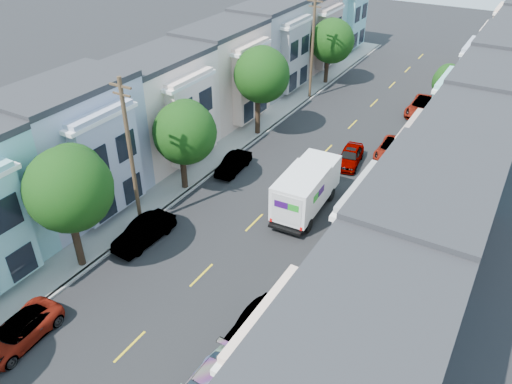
{
  "coord_description": "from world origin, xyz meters",
  "views": [
    {
      "loc": [
        13.7,
        -17.16,
        19.49
      ],
      "look_at": [
        -0.07,
        6.36,
        2.2
      ],
      "focal_mm": 35.0,
      "sensor_mm": 36.0,
      "label": 1
    }
  ],
  "objects_px": {
    "tree_d": "(261,75)",
    "lead_sedan": "(350,156)",
    "utility_pole_near": "(131,156)",
    "parked_right_c": "(391,149)",
    "parked_right_b": "(256,324)",
    "parked_right_d": "(423,107)",
    "tree_b": "(68,189)",
    "fedex_truck": "(306,188)",
    "parked_left_c": "(144,232)",
    "tree_c": "(184,133)",
    "utility_pole_far": "(312,48)",
    "parked_left_d": "(233,164)",
    "tree_e": "(331,41)",
    "parked_left_b": "(18,332)",
    "tree_far_r": "(448,83)"
  },
  "relations": [
    {
      "from": "fedex_truck",
      "to": "parked_left_c",
      "type": "xyz_separation_m",
      "value": [
        -7.14,
        -8.3,
        -1.04
      ]
    },
    {
      "from": "tree_b",
      "to": "parked_right_c",
      "type": "bearing_deg",
      "value": 63.65
    },
    {
      "from": "tree_e",
      "to": "parked_left_b",
      "type": "relative_size",
      "value": 1.57
    },
    {
      "from": "utility_pole_near",
      "to": "fedex_truck",
      "type": "relative_size",
      "value": 1.52
    },
    {
      "from": "utility_pole_near",
      "to": "parked_right_c",
      "type": "height_order",
      "value": "utility_pole_near"
    },
    {
      "from": "tree_b",
      "to": "parked_left_b",
      "type": "bearing_deg",
      "value": -76.04
    },
    {
      "from": "tree_d",
      "to": "lead_sedan",
      "type": "bearing_deg",
      "value": -6.71
    },
    {
      "from": "tree_b",
      "to": "utility_pole_near",
      "type": "xyz_separation_m",
      "value": [
        0.0,
        4.83,
        -0.25
      ]
    },
    {
      "from": "fedex_truck",
      "to": "parked_right_d",
      "type": "height_order",
      "value": "fedex_truck"
    },
    {
      "from": "parked_right_c",
      "to": "tree_b",
      "type": "bearing_deg",
      "value": -118.3
    },
    {
      "from": "parked_right_c",
      "to": "utility_pole_near",
      "type": "bearing_deg",
      "value": -124.15
    },
    {
      "from": "tree_b",
      "to": "fedex_truck",
      "type": "distance_m",
      "value": 15.12
    },
    {
      "from": "tree_d",
      "to": "utility_pole_far",
      "type": "relative_size",
      "value": 0.79
    },
    {
      "from": "fedex_truck",
      "to": "parked_right_d",
      "type": "distance_m",
      "value": 20.73
    },
    {
      "from": "tree_far_r",
      "to": "utility_pole_far",
      "type": "xyz_separation_m",
      "value": [
        -13.19,
        -0.56,
        1.28
      ]
    },
    {
      "from": "tree_c",
      "to": "parked_right_d",
      "type": "bearing_deg",
      "value": 63.51
    },
    {
      "from": "tree_d",
      "to": "utility_pole_near",
      "type": "distance_m",
      "value": 15.78
    },
    {
      "from": "tree_d",
      "to": "lead_sedan",
      "type": "distance_m",
      "value": 10.09
    },
    {
      "from": "tree_far_r",
      "to": "parked_left_b",
      "type": "xyz_separation_m",
      "value": [
        -11.79,
        -37.03,
        -3.25
      ]
    },
    {
      "from": "utility_pole_far",
      "to": "parked_left_b",
      "type": "height_order",
      "value": "utility_pole_far"
    },
    {
      "from": "tree_b",
      "to": "utility_pole_near",
      "type": "height_order",
      "value": "utility_pole_near"
    },
    {
      "from": "tree_far_r",
      "to": "utility_pole_near",
      "type": "bearing_deg",
      "value": -116.42
    },
    {
      "from": "tree_d",
      "to": "parked_left_c",
      "type": "distance_m",
      "value": 17.7
    },
    {
      "from": "parked_left_b",
      "to": "parked_left_d",
      "type": "relative_size",
      "value": 1.18
    },
    {
      "from": "tree_b",
      "to": "tree_c",
      "type": "xyz_separation_m",
      "value": [
        0.0,
        9.99,
        -0.81
      ]
    },
    {
      "from": "parked_left_d",
      "to": "tree_far_r",
      "type": "bearing_deg",
      "value": 51.75
    },
    {
      "from": "parked_left_d",
      "to": "tree_b",
      "type": "bearing_deg",
      "value": -99.88
    },
    {
      "from": "tree_e",
      "to": "tree_c",
      "type": "bearing_deg",
      "value": -90.0
    },
    {
      "from": "utility_pole_near",
      "to": "parked_right_d",
      "type": "xyz_separation_m",
      "value": [
        11.2,
        27.63,
        -4.39
      ]
    },
    {
      "from": "tree_d",
      "to": "parked_left_b",
      "type": "relative_size",
      "value": 1.75
    },
    {
      "from": "tree_far_r",
      "to": "parked_right_d",
      "type": "xyz_separation_m",
      "value": [
        -1.99,
        1.07,
        -3.11
      ]
    },
    {
      "from": "tree_d",
      "to": "parked_right_b",
      "type": "bearing_deg",
      "value": -60.66
    },
    {
      "from": "parked_right_b",
      "to": "parked_right_d",
      "type": "bearing_deg",
      "value": 94.06
    },
    {
      "from": "tree_b",
      "to": "fedex_truck",
      "type": "height_order",
      "value": "tree_b"
    },
    {
      "from": "tree_b",
      "to": "parked_right_d",
      "type": "height_order",
      "value": "tree_b"
    },
    {
      "from": "tree_b",
      "to": "parked_right_c",
      "type": "distance_m",
      "value": 25.69
    },
    {
      "from": "tree_c",
      "to": "parked_right_c",
      "type": "bearing_deg",
      "value": 48.43
    },
    {
      "from": "fedex_truck",
      "to": "parked_right_c",
      "type": "relative_size",
      "value": 1.48
    },
    {
      "from": "lead_sedan",
      "to": "parked_right_b",
      "type": "bearing_deg",
      "value": -91.26
    },
    {
      "from": "parked_right_d",
      "to": "tree_c",
      "type": "bearing_deg",
      "value": -116.35
    },
    {
      "from": "utility_pole_far",
      "to": "parked_right_c",
      "type": "height_order",
      "value": "utility_pole_far"
    },
    {
      "from": "tree_far_r",
      "to": "parked_left_c",
      "type": "xyz_separation_m",
      "value": [
        -11.79,
        -27.77,
        -3.14
      ]
    },
    {
      "from": "tree_b",
      "to": "parked_right_c",
      "type": "relative_size",
      "value": 1.74
    },
    {
      "from": "parked_left_c",
      "to": "tree_d",
      "type": "bearing_deg",
      "value": 97.18
    },
    {
      "from": "tree_d",
      "to": "parked_right_d",
      "type": "distance_m",
      "value": 16.99
    },
    {
      "from": "tree_c",
      "to": "utility_pole_far",
      "type": "relative_size",
      "value": 0.68
    },
    {
      "from": "tree_d",
      "to": "tree_e",
      "type": "bearing_deg",
      "value": 90.0
    },
    {
      "from": "tree_c",
      "to": "utility_pole_near",
      "type": "bearing_deg",
      "value": -89.98
    },
    {
      "from": "tree_b",
      "to": "parked_left_b",
      "type": "height_order",
      "value": "tree_b"
    },
    {
      "from": "tree_e",
      "to": "parked_right_c",
      "type": "distance_m",
      "value": 17.64
    }
  ]
}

